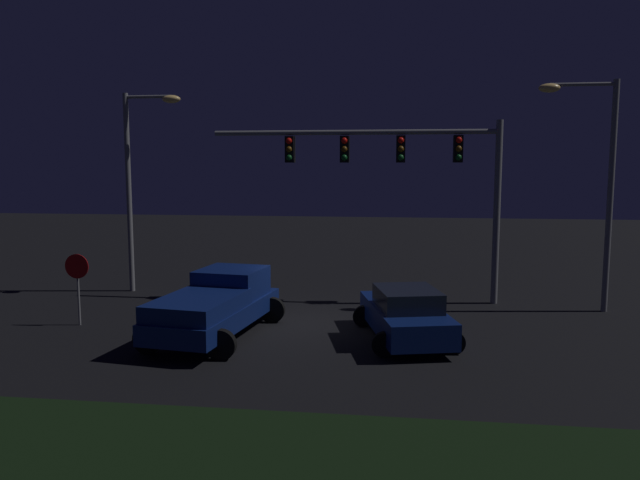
# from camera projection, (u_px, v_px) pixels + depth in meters

# --- Properties ---
(ground_plane) EXTENTS (80.00, 80.00, 0.00)m
(ground_plane) POSITION_uv_depth(u_px,v_px,m) (302.00, 321.00, 19.47)
(ground_plane) COLOR black
(grass_median) EXTENTS (22.73, 5.05, 0.10)m
(grass_median) POSITION_uv_depth(u_px,v_px,m) (203.00, 475.00, 9.65)
(grass_median) COLOR black
(grass_median) RESTS_ON ground_plane
(pickup_truck) EXTENTS (3.36, 5.62, 1.80)m
(pickup_truck) POSITION_uv_depth(u_px,v_px,m) (218.00, 301.00, 17.69)
(pickup_truck) COLOR navy
(pickup_truck) RESTS_ON ground_plane
(car_sedan) EXTENTS (3.14, 4.70, 1.51)m
(car_sedan) POSITION_uv_depth(u_px,v_px,m) (405.00, 314.00, 17.25)
(car_sedan) COLOR navy
(car_sedan) RESTS_ON ground_plane
(traffic_signal_gantry) EXTENTS (10.32, 0.56, 6.50)m
(traffic_signal_gantry) POSITION_uv_depth(u_px,v_px,m) (402.00, 162.00, 21.73)
(traffic_signal_gantry) COLOR slate
(traffic_signal_gantry) RESTS_ON ground_plane
(street_lamp_left) EXTENTS (2.27, 0.44, 7.66)m
(street_lamp_left) POSITION_uv_depth(u_px,v_px,m) (139.00, 168.00, 23.47)
(street_lamp_left) COLOR slate
(street_lamp_left) RESTS_ON ground_plane
(street_lamp_right) EXTENTS (2.55, 0.44, 7.71)m
(street_lamp_right) POSITION_uv_depth(u_px,v_px,m) (595.00, 167.00, 20.19)
(street_lamp_right) COLOR slate
(street_lamp_right) RESTS_ON ground_plane
(stop_sign) EXTENTS (0.76, 0.08, 2.23)m
(stop_sign) POSITION_uv_depth(u_px,v_px,m) (77.00, 275.00, 18.73)
(stop_sign) COLOR slate
(stop_sign) RESTS_ON ground_plane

